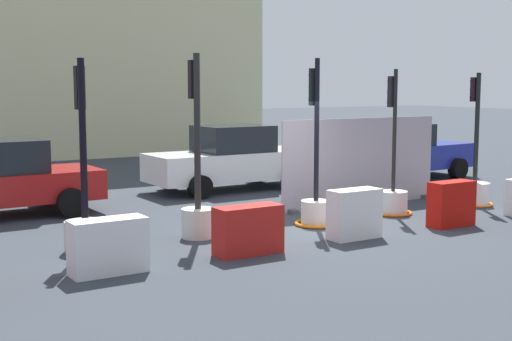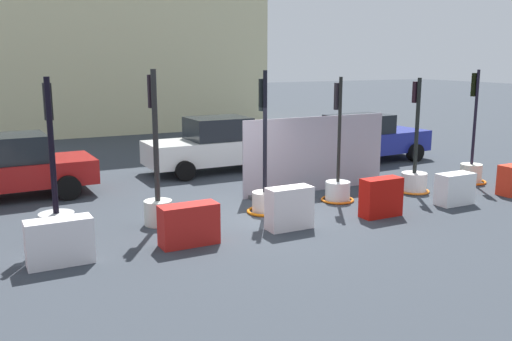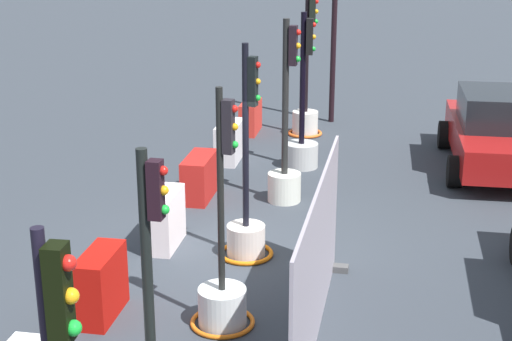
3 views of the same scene
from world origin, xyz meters
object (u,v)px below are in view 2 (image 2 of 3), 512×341
(traffic_light_1, at_px, (56,209))
(traffic_light_5, at_px, (414,176))
(traffic_light_4, at_px, (338,184))
(car_white_van, at_px, (216,146))
(traffic_light_2, at_px, (157,193))
(car_red_compact, at_px, (6,168))
(traffic_light_3, at_px, (265,191))
(construction_barrier_1, at_px, (60,242))
(traffic_light_6, at_px, (471,166))
(construction_barrier_5, at_px, (455,189))
(construction_barrier_4, at_px, (381,197))
(construction_barrier_3, at_px, (289,208))
(construction_barrier_2, at_px, (189,225))
(car_blue_estate, at_px, (366,138))

(traffic_light_1, bearing_deg, traffic_light_5, -1.22)
(traffic_light_4, distance_m, car_white_van, 5.18)
(traffic_light_2, xyz_separation_m, car_white_van, (3.46, 4.95, 0.11))
(car_red_compact, bearing_deg, traffic_light_3, -38.35)
(traffic_light_1, relative_size, traffic_light_5, 1.05)
(construction_barrier_1, bearing_deg, traffic_light_6, 7.63)
(traffic_light_3, bearing_deg, construction_barrier_5, -17.43)
(traffic_light_5, bearing_deg, traffic_light_3, -179.71)
(construction_barrier_4, bearing_deg, car_white_van, 101.65)
(traffic_light_6, relative_size, construction_barrier_5, 3.38)
(traffic_light_2, relative_size, car_red_compact, 0.76)
(construction_barrier_3, bearing_deg, construction_barrier_4, -2.80)
(traffic_light_6, xyz_separation_m, construction_barrier_3, (-7.06, -1.56, -0.04))
(traffic_light_3, relative_size, car_red_compact, 0.75)
(traffic_light_3, xyz_separation_m, construction_barrier_4, (2.27, -1.49, -0.06))
(traffic_light_1, xyz_separation_m, traffic_light_6, (11.64, -0.04, -0.10))
(traffic_light_3, xyz_separation_m, car_white_van, (0.90, 5.15, 0.31))
(traffic_light_3, relative_size, construction_barrier_5, 3.44)
(traffic_light_2, distance_m, construction_barrier_4, 5.12)
(traffic_light_1, bearing_deg, construction_barrier_1, -95.60)
(traffic_light_4, xyz_separation_m, car_white_van, (-1.29, 5.01, 0.38))
(car_red_compact, xyz_separation_m, car_white_van, (6.30, 0.88, 0.02))
(car_white_van, bearing_deg, car_red_compact, -172.09)
(traffic_light_5, bearing_deg, construction_barrier_3, -163.55)
(traffic_light_3, bearing_deg, traffic_light_1, 177.30)
(traffic_light_5, xyz_separation_m, car_white_van, (-3.73, 5.13, 0.37))
(traffic_light_2, xyz_separation_m, car_red_compact, (-2.84, 4.07, 0.09))
(construction_barrier_3, distance_m, construction_barrier_4, 2.39)
(construction_barrier_5, bearing_deg, traffic_light_4, 146.80)
(traffic_light_1, relative_size, traffic_light_2, 0.96)
(construction_barrier_4, bearing_deg, construction_barrier_3, 177.20)
(construction_barrier_1, bearing_deg, traffic_light_2, 34.87)
(traffic_light_5, distance_m, car_white_van, 6.35)
(construction_barrier_4, relative_size, car_red_compact, 0.22)
(traffic_light_2, relative_size, construction_barrier_2, 2.91)
(traffic_light_2, bearing_deg, traffic_light_4, -0.69)
(traffic_light_2, height_order, traffic_light_5, traffic_light_2)
(traffic_light_4, distance_m, traffic_light_6, 4.76)
(car_blue_estate, bearing_deg, traffic_light_4, -134.29)
(traffic_light_2, bearing_deg, construction_barrier_3, -32.84)
(construction_barrier_2, distance_m, construction_barrier_5, 7.04)
(traffic_light_1, relative_size, car_blue_estate, 0.70)
(traffic_light_1, height_order, construction_barrier_3, traffic_light_1)
(traffic_light_1, xyz_separation_m, traffic_light_3, (4.69, -0.22, -0.08))
(construction_barrier_1, bearing_deg, car_white_van, 48.70)
(traffic_light_2, xyz_separation_m, traffic_light_4, (4.75, -0.06, -0.27))
(traffic_light_6, height_order, car_red_compact, traffic_light_6)
(car_red_compact, bearing_deg, traffic_light_4, -28.54)
(traffic_light_5, bearing_deg, construction_barrier_2, -168.47)
(traffic_light_5, distance_m, construction_barrier_3, 4.94)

